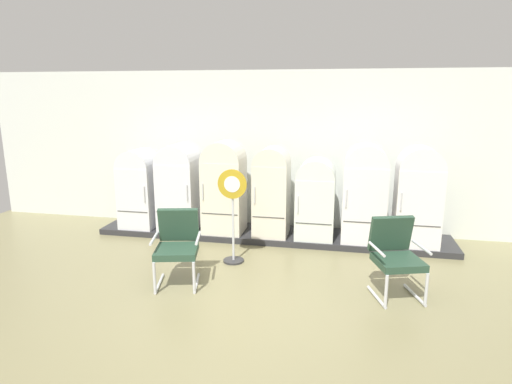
{
  "coord_description": "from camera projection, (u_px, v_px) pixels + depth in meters",
  "views": [
    {
      "loc": [
        1.22,
        -4.35,
        2.57
      ],
      "look_at": [
        -0.23,
        2.75,
        0.89
      ],
      "focal_mm": 30.57,
      "sensor_mm": 36.0,
      "label": 1
    }
  ],
  "objects": [
    {
      "name": "sign_stand",
      "position": [
        233.0,
        218.0,
        6.57
      ],
      "size": [
        0.44,
        0.32,
        1.45
      ],
      "color": "#2D2D30",
      "rests_on": "ground"
    },
    {
      "name": "refrigerator_1",
      "position": [
        179.0,
        184.0,
        7.88
      ],
      "size": [
        0.68,
        0.7,
        1.56
      ],
      "color": "white",
      "rests_on": "display_plinth"
    },
    {
      "name": "armchair_left",
      "position": [
        177.0,
        243.0,
        5.9
      ],
      "size": [
        0.71,
        0.77,
        1.01
      ],
      "color": "silver",
      "rests_on": "ground"
    },
    {
      "name": "refrigerator_3",
      "position": [
        272.0,
        189.0,
        7.52
      ],
      "size": [
        0.59,
        0.64,
        1.55
      ],
      "color": "silver",
      "rests_on": "display_plinth"
    },
    {
      "name": "refrigerator_0",
      "position": [
        139.0,
        186.0,
        8.03
      ],
      "size": [
        0.63,
        0.68,
        1.45
      ],
      "color": "white",
      "rests_on": "display_plinth"
    },
    {
      "name": "refrigerator_4",
      "position": [
        315.0,
        197.0,
        7.4
      ],
      "size": [
        0.65,
        0.64,
        1.37
      ],
      "color": "silver",
      "rests_on": "display_plinth"
    },
    {
      "name": "display_plinth",
      "position": [
        271.0,
        235.0,
        7.84
      ],
      "size": [
        6.25,
        0.95,
        0.1
      ],
      "primitive_type": "cube",
      "color": "#2C2C2F",
      "rests_on": "ground"
    },
    {
      "name": "refrigerator_5",
      "position": [
        365.0,
        190.0,
        7.22
      ],
      "size": [
        0.71,
        0.67,
        1.64
      ],
      "color": "white",
      "rests_on": "display_plinth"
    },
    {
      "name": "refrigerator_2",
      "position": [
        224.0,
        184.0,
        7.68
      ],
      "size": [
        0.69,
        0.66,
        1.63
      ],
      "color": "silver",
      "rests_on": "display_plinth"
    },
    {
      "name": "back_wall",
      "position": [
        278.0,
        151.0,
        8.12
      ],
      "size": [
        11.76,
        0.12,
        2.95
      ],
      "color": "silver",
      "rests_on": "ground"
    },
    {
      "name": "ground",
      "position": [
        227.0,
        324.0,
        4.97
      ],
      "size": [
        12.0,
        10.0,
        0.05
      ],
      "primitive_type": "cube",
      "color": "#7E7752"
    },
    {
      "name": "armchair_right",
      "position": [
        395.0,
        253.0,
        5.53
      ],
      "size": [
        0.74,
        0.8,
        1.01
      ],
      "color": "silver",
      "rests_on": "ground"
    },
    {
      "name": "refrigerator_6",
      "position": [
        418.0,
        194.0,
        7.04
      ],
      "size": [
        0.71,
        0.63,
        1.62
      ],
      "color": "white",
      "rests_on": "display_plinth"
    }
  ]
}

